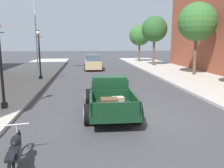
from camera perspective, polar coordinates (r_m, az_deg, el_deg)
ground_plane at (r=9.68m, az=3.63°, el=-7.82°), size 140.00×140.00×0.00m
hotrod_truck_dark_green at (r=9.98m, az=-0.65°, el=-2.73°), size 2.27×4.98×1.58m
motorcycle_parked at (r=6.20m, az=-23.23°, el=-15.21°), size 0.64×2.10×0.93m
car_background_tan at (r=25.41m, az=-4.84°, el=5.36°), size 1.88×4.30×1.65m
street_lamp_near at (r=10.88m, az=-26.36°, el=5.97°), size 0.50×0.32×3.85m
street_lamp_far at (r=18.79m, az=-17.86°, el=8.03°), size 0.50×0.32×3.85m
flagpole at (r=24.33m, az=-18.32°, el=16.46°), size 1.74×0.16×9.16m
street_tree_second at (r=21.56m, az=20.68°, el=14.41°), size 3.32×3.32×6.27m
street_tree_third at (r=28.98m, az=10.66°, el=13.42°), size 3.12×3.12×6.02m
street_tree_farthest at (r=34.51m, az=6.97°, el=12.09°), size 3.06×3.06×5.42m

